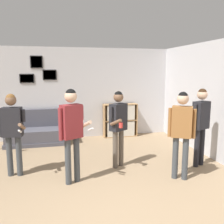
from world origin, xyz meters
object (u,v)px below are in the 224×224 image
object	(u,v)px
bookshelf	(120,120)
person_spectator_far_right	(201,119)
person_player_foreground_left	(12,127)
person_player_foreground_center	(72,126)
person_watcher_holding_cup	(118,121)
person_spectator_near_bookshelf	(182,127)
bottle_on_floor	(20,147)
couch	(38,133)

from	to	relation	value
bookshelf	person_spectator_far_right	size ratio (longest dim) A/B	0.63
person_player_foreground_left	person_player_foreground_center	xyz separation A→B (m)	(1.07, -0.57, 0.08)
person_player_foreground_left	person_spectator_far_right	size ratio (longest dim) A/B	0.96
person_player_foreground_left	person_spectator_far_right	distance (m)	3.79
person_player_foreground_center	person_watcher_holding_cup	size ratio (longest dim) A/B	1.06
person_spectator_near_bookshelf	person_watcher_holding_cup	bearing A→B (deg)	138.89
person_spectator_near_bookshelf	bottle_on_floor	bearing A→B (deg)	142.77
person_spectator_far_right	bottle_on_floor	world-z (taller)	person_spectator_far_right
person_watcher_holding_cup	person_spectator_far_right	xyz separation A→B (m)	(1.70, -0.34, 0.03)
couch	person_player_foreground_left	world-z (taller)	person_player_foreground_left
bookshelf	person_spectator_near_bookshelf	distance (m)	3.31
person_player_foreground_center	person_spectator_far_right	xyz separation A→B (m)	(2.70, 0.22, -0.04)
bookshelf	person_watcher_holding_cup	xyz separation A→B (m)	(-0.68, -2.40, 0.48)
person_player_foreground_center	bottle_on_floor	world-z (taller)	person_player_foreground_center
bookshelf	person_player_foreground_left	distance (m)	3.68
person_watcher_holding_cup	person_spectator_near_bookshelf	distance (m)	1.30
person_spectator_near_bookshelf	person_spectator_far_right	size ratio (longest dim) A/B	0.99
person_spectator_near_bookshelf	bottle_on_floor	world-z (taller)	person_spectator_near_bookshelf
couch	person_player_foreground_center	size ratio (longest dim) A/B	1.01
person_spectator_far_right	person_watcher_holding_cup	bearing A→B (deg)	168.60
person_player_foreground_center	couch	bearing A→B (deg)	105.61
person_spectator_near_bookshelf	person_spectator_far_right	distance (m)	0.88
person_player_foreground_center	person_watcher_holding_cup	world-z (taller)	person_player_foreground_center
couch	person_spectator_near_bookshelf	size ratio (longest dim) A/B	1.05
couch	person_player_foreground_left	bearing A→B (deg)	-97.75
bookshelf	person_spectator_near_bookshelf	xyz separation A→B (m)	(0.30, -3.25, 0.50)
person_spectator_near_bookshelf	person_player_foreground_center	bearing A→B (deg)	171.76
person_player_foreground_left	person_spectator_near_bookshelf	distance (m)	3.17
person_player_foreground_left	bottle_on_floor	distance (m)	1.77
person_player_foreground_center	person_spectator_far_right	size ratio (longest dim) A/B	1.03
person_spectator_near_bookshelf	bottle_on_floor	size ratio (longest dim) A/B	5.82
person_player_foreground_center	person_spectator_far_right	world-z (taller)	person_player_foreground_center
person_spectator_near_bookshelf	bottle_on_floor	xyz separation A→B (m)	(-3.16, 2.41, -0.90)
person_player_foreground_left	couch	bearing A→B (deg)	82.25
bookshelf	person_player_foreground_center	size ratio (longest dim) A/B	0.61
bookshelf	person_watcher_holding_cup	distance (m)	2.54
person_player_foreground_center	bookshelf	bearing A→B (deg)	60.44
couch	person_spectator_far_right	distance (m)	4.37
couch	person_player_foreground_center	distance (m)	2.98
couch	person_player_foreground_center	world-z (taller)	person_player_foreground_center
bookshelf	person_player_foreground_center	bearing A→B (deg)	-119.56
bookshelf	person_spectator_far_right	distance (m)	2.97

